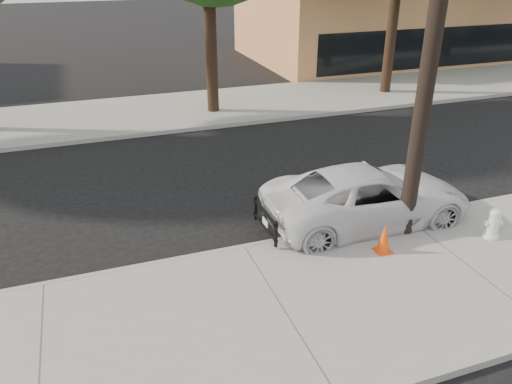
% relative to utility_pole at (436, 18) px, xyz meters
% --- Properties ---
extents(ground, '(120.00, 120.00, 0.00)m').
position_rel_utility_pole_xyz_m(ground, '(-3.60, 2.70, -4.70)').
color(ground, black).
rests_on(ground, ground).
extents(near_sidewalk, '(90.00, 4.40, 0.15)m').
position_rel_utility_pole_xyz_m(near_sidewalk, '(-3.60, -1.60, -4.62)').
color(near_sidewalk, gray).
rests_on(near_sidewalk, ground).
extents(far_sidewalk, '(90.00, 5.00, 0.15)m').
position_rel_utility_pole_xyz_m(far_sidewalk, '(-3.60, 11.20, -4.62)').
color(far_sidewalk, gray).
rests_on(far_sidewalk, ground).
extents(curb_near, '(90.00, 0.12, 0.16)m').
position_rel_utility_pole_xyz_m(curb_near, '(-3.60, 0.60, -4.62)').
color(curb_near, '#9E9B93').
rests_on(curb_near, ground).
extents(building_main, '(18.00, 10.00, 4.00)m').
position_rel_utility_pole_xyz_m(building_main, '(12.40, 18.70, -2.70)').
color(building_main, '#C57752').
rests_on(building_main, ground).
extents(utility_pole, '(1.40, 0.34, 9.00)m').
position_rel_utility_pole_xyz_m(utility_pole, '(0.00, 0.00, 0.00)').
color(utility_pole, black).
rests_on(utility_pole, near_sidewalk).
extents(police_cruiser, '(4.92, 2.33, 1.36)m').
position_rel_utility_pole_xyz_m(police_cruiser, '(-0.47, 0.90, -4.02)').
color(police_cruiser, white).
rests_on(police_cruiser, ground).
extents(fire_hydrant, '(0.38, 0.34, 0.70)m').
position_rel_utility_pole_xyz_m(fire_hydrant, '(1.63, -0.86, -4.21)').
color(fire_hydrant, white).
rests_on(fire_hydrant, near_sidewalk).
extents(traffic_cone, '(0.34, 0.34, 0.65)m').
position_rel_utility_pole_xyz_m(traffic_cone, '(-0.92, -0.57, -4.23)').
color(traffic_cone, '#FF4C0D').
rests_on(traffic_cone, near_sidewalk).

